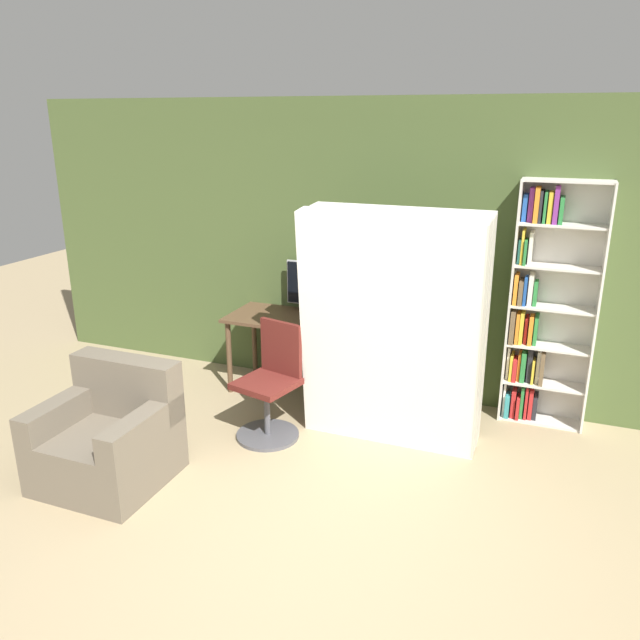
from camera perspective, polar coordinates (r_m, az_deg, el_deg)
ground_plane at (r=3.94m, az=-1.50°, el=-21.87°), size 16.00×16.00×0.00m
wall_back at (r=5.67m, az=8.87°, el=5.91°), size 8.00×0.06×2.70m
desk at (r=5.82m, az=-1.50°, el=-0.73°), size 1.44×0.64×0.74m
monitor at (r=5.92m, az=-0.79°, el=3.19°), size 0.50×0.16×0.49m
office_chair at (r=5.15m, az=-4.52°, el=-6.50°), size 0.53×0.53×0.95m
bookshelf at (r=5.51m, az=19.69°, el=0.84°), size 0.69×0.26×2.07m
mattress_near at (r=4.80m, az=6.38°, el=-1.31°), size 1.40×0.36×1.89m
mattress_far at (r=5.03m, az=7.13°, el=-0.43°), size 1.40×0.29×1.88m
armchair at (r=4.84m, az=-18.64°, el=-10.13°), size 0.85×0.80×0.85m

